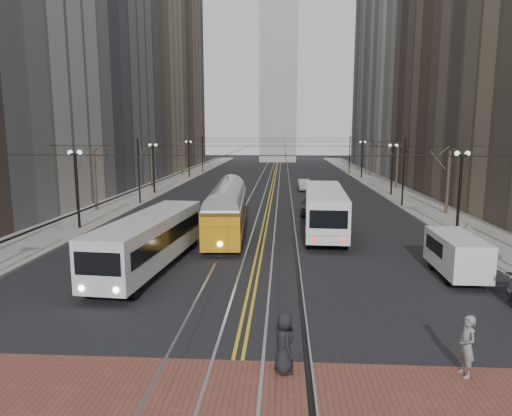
# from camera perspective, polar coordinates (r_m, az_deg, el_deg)

# --- Properties ---
(ground) EXTENTS (260.00, 260.00, 0.00)m
(ground) POSITION_cam_1_polar(r_m,az_deg,el_deg) (16.07, -1.94, -16.86)
(ground) COLOR black
(ground) RESTS_ON ground
(sidewalk_left) EXTENTS (5.00, 140.00, 0.15)m
(sidewalk_left) POSITION_cam_1_polar(r_m,az_deg,el_deg) (61.97, -11.96, 2.66)
(sidewalk_left) COLOR gray
(sidewalk_left) RESTS_ON ground
(sidewalk_right) EXTENTS (5.00, 140.00, 0.15)m
(sidewalk_right) POSITION_cam_1_polar(r_m,az_deg,el_deg) (61.30, 16.23, 2.42)
(sidewalk_right) COLOR gray
(sidewalk_right) RESTS_ON ground
(streetcar_rails) EXTENTS (4.80, 130.00, 0.02)m
(streetcar_rails) POSITION_cam_1_polar(r_m,az_deg,el_deg) (59.79, 2.06, 2.55)
(streetcar_rails) COLOR gray
(streetcar_rails) RESTS_ON ground
(centre_lines) EXTENTS (0.42, 130.00, 0.01)m
(centre_lines) POSITION_cam_1_polar(r_m,az_deg,el_deg) (59.79, 2.06, 2.55)
(centre_lines) COLOR gold
(centre_lines) RESTS_ON ground
(building_left_mid) EXTENTS (16.00, 20.00, 34.00)m
(building_left_mid) POSITION_cam_1_polar(r_m,az_deg,el_deg) (66.80, -21.38, 17.27)
(building_left_mid) COLOR slate
(building_left_mid) RESTS_ON ground
(building_left_midfar) EXTENTS (20.00, 20.00, 52.00)m
(building_left_midfar) POSITION_cam_1_polar(r_m,az_deg,el_deg) (87.45, -17.20, 21.46)
(building_left_midfar) COLOR #816F59
(building_left_midfar) RESTS_ON ground
(building_left_far) EXTENTS (16.00, 20.00, 40.00)m
(building_left_far) POSITION_cam_1_polar(r_m,az_deg,el_deg) (104.68, -11.99, 16.25)
(building_left_far) COLOR brown
(building_left_far) RESTS_ON ground
(building_right_mid) EXTENTS (16.00, 20.00, 34.00)m
(building_right_mid) POSITION_cam_1_polar(r_m,az_deg,el_deg) (65.74, 26.12, 17.11)
(building_right_mid) COLOR brown
(building_right_mid) RESTS_ON ground
(building_right_midfar) EXTENTS (20.00, 20.00, 52.00)m
(building_right_midfar) POSITION_cam_1_polar(r_m,az_deg,el_deg) (86.58, 22.48, 21.30)
(building_right_midfar) COLOR #AFADA4
(building_right_midfar) RESTS_ON ground
(building_right_far) EXTENTS (16.00, 20.00, 40.00)m
(building_right_far) POSITION_cam_1_polar(r_m,az_deg,el_deg) (104.01, 17.49, 16.08)
(building_right_far) COLOR slate
(building_right_far) RESTS_ON ground
(clock_tower) EXTENTS (12.00, 12.00, 66.00)m
(clock_tower) POSITION_cam_1_polar(r_m,az_deg,el_deg) (119.88, 2.88, 23.29)
(clock_tower) COLOR #B2AFA5
(clock_tower) RESTS_ON ground
(lamp_posts) EXTENTS (27.60, 57.20, 5.60)m
(lamp_posts) POSITION_cam_1_polar(r_m,az_deg,el_deg) (43.34, 1.57, 3.67)
(lamp_posts) COLOR black
(lamp_posts) RESTS_ON ground
(street_trees) EXTENTS (31.68, 53.28, 5.60)m
(street_trees) POSITION_cam_1_polar(r_m,az_deg,el_deg) (49.81, 1.81, 4.41)
(street_trees) COLOR #382D23
(street_trees) RESTS_ON ground
(trolley_wires) EXTENTS (25.96, 120.00, 6.60)m
(trolley_wires) POSITION_cam_1_polar(r_m,az_deg,el_deg) (49.32, 1.80, 5.50)
(trolley_wires) COLOR black
(trolley_wires) RESTS_ON ground
(transit_bus) EXTENTS (3.35, 11.40, 2.81)m
(transit_bus) POSITION_cam_1_polar(r_m,az_deg,el_deg) (24.65, -13.10, -4.24)
(transit_bus) COLOR silver
(transit_bus) RESTS_ON ground
(streetcar) EXTENTS (3.00, 12.50, 2.92)m
(streetcar) POSITION_cam_1_polar(r_m,az_deg,el_deg) (31.83, -3.65, -0.85)
(streetcar) COLOR orange
(streetcar) RESTS_ON ground
(rear_bus) EXTENTS (3.21, 12.12, 3.13)m
(rear_bus) POSITION_cam_1_polar(r_m,az_deg,el_deg) (33.01, 8.55, -0.39)
(rear_bus) COLOR white
(rear_bus) RESTS_ON ground
(cargo_van) EXTENTS (1.91, 4.79, 2.10)m
(cargo_van) POSITION_cam_1_polar(r_m,az_deg,el_deg) (24.82, 23.74, -5.55)
(cargo_van) COLOR white
(cargo_van) RESTS_ON ground
(sedan_grey) EXTENTS (2.36, 5.08, 1.68)m
(sedan_grey) POSITION_cam_1_polar(r_m,az_deg,el_deg) (40.72, 7.06, 0.46)
(sedan_grey) COLOR #3D4045
(sedan_grey) RESTS_ON ground
(sedan_silver) EXTENTS (1.59, 4.20, 1.37)m
(sedan_silver) POSITION_cam_1_polar(r_m,az_deg,el_deg) (57.36, 6.01, 2.90)
(sedan_silver) COLOR #9C9DA3
(sedan_silver) RESTS_ON ground
(pedestrian_a) EXTENTS (0.82, 1.04, 1.86)m
(pedestrian_a) POSITION_cam_1_polar(r_m,az_deg,el_deg) (14.15, 3.52, -16.45)
(pedestrian_a) COLOR black
(pedestrian_a) RESTS_ON crosswalk_band
(pedestrian_b) EXTENTS (0.53, 0.73, 1.85)m
(pedestrian_b) POSITION_cam_1_polar(r_m,az_deg,el_deg) (15.25, 24.85, -15.38)
(pedestrian_b) COLOR gray
(pedestrian_b) RESTS_ON crosswalk_band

